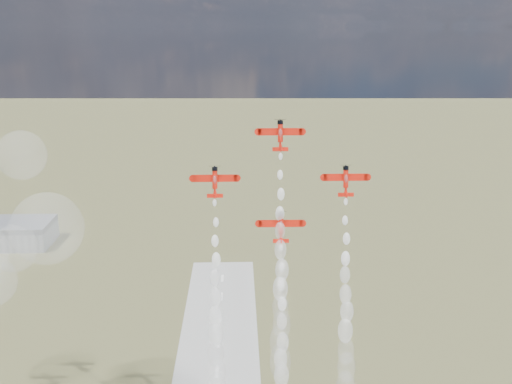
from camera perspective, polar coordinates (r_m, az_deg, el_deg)
The scene contains 8 objects.
hangar at distance 356.26m, azimuth -22.76°, elevation -3.64°, with size 50.00×28.00×13.00m.
plane_lead at distance 146.26m, azimuth 2.33°, elevation 5.47°, with size 10.80×3.93×7.61m.
plane_left at distance 145.83m, azimuth -3.94°, elevation 1.02°, with size 10.80×3.93×7.61m.
plane_right at distance 148.10m, azimuth 8.55°, elevation 1.11°, with size 10.80×3.93×7.61m.
plane_slot at distance 146.78m, azimuth 2.38°, elevation -3.31°, with size 10.80×3.93×7.61m.
smoke_trail_lead at distance 150.67m, azimuth 2.34°, elevation -11.91°, with size 5.32×15.15×52.18m.
smoke_trail_left at distance 153.67m, azimuth -3.81°, elevation -16.11°, with size 5.23×14.48×52.88m.
smoke_trail_right at distance 155.93m, azimuth 8.52°, elevation -15.67°, with size 5.52×14.69×52.01m.
Camera 1 is at (7.86, -134.05, 115.77)m, focal length 42.00 mm.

